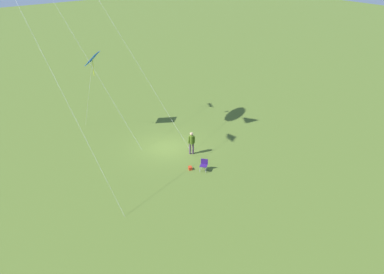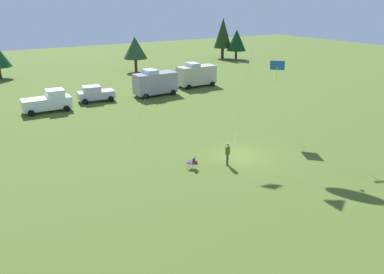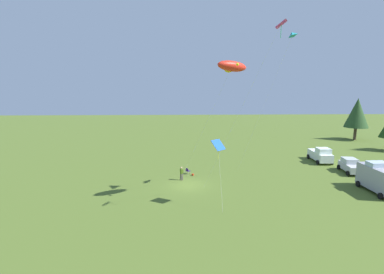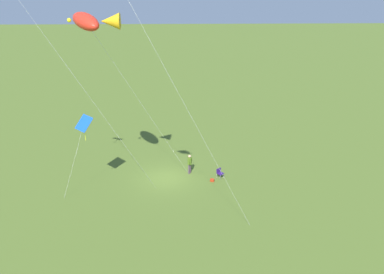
# 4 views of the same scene
# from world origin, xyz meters

# --- Properties ---
(ground_plane) EXTENTS (160.00, 160.00, 0.00)m
(ground_plane) POSITION_xyz_m (0.00, 0.00, 0.00)
(ground_plane) COLOR #4B6124
(person_kite_flyer) EXTENTS (0.46, 0.52, 1.74)m
(person_kite_flyer) POSITION_xyz_m (-1.98, -0.85, 1.02)
(person_kite_flyer) COLOR #4F3C4C
(person_kite_flyer) RESTS_ON ground
(folding_chair) EXTENTS (0.67, 0.67, 0.82)m
(folding_chair) POSITION_xyz_m (-4.50, -0.02, 0.49)
(folding_chair) COLOR #2E1661
(folding_chair) RESTS_ON ground
(backpack_on_grass) EXTENTS (0.38, 0.33, 0.22)m
(backpack_on_grass) POSITION_xyz_m (-3.83, 0.66, 0.11)
(backpack_on_grass) COLOR #B23014
(backpack_on_grass) RESTS_ON ground
(truck_white_pickup) EXTENTS (5.04, 2.49, 2.34)m
(truck_white_pickup) POSITION_xyz_m (-10.16, 20.69, 1.10)
(truck_white_pickup) COLOR white
(truck_white_pickup) RESTS_ON ground
(car_silver_compact) EXTENTS (4.37, 2.60, 1.89)m
(car_silver_compact) POSITION_xyz_m (-4.48, 22.23, 0.95)
(car_silver_compact) COLOR silver
(car_silver_compact) RESTS_ON ground
(van_motorhome_grey) EXTENTS (5.47, 2.76, 3.34)m
(van_motorhome_grey) POSITION_xyz_m (3.00, 21.26, 1.64)
(van_motorhome_grey) COLOR #9696A1
(van_motorhome_grey) RESTS_ON ground
(van_camper_beige) EXTENTS (5.41, 2.62, 3.34)m
(van_camper_beige) POSITION_xyz_m (10.22, 23.00, 1.64)
(van_camper_beige) COLOR beige
(van_camper_beige) RESTS_ON ground
(treeline_distant) EXTENTS (62.74, 11.50, 9.09)m
(treeline_distant) POSITION_xyz_m (-3.85, 39.10, 4.87)
(treeline_distant) COLOR #4B392D
(treeline_distant) RESTS_ON ground
(kite_diamond_blue) EXTENTS (2.83, 1.51, 6.60)m
(kite_diamond_blue) POSITION_xyz_m (5.85, 2.79, 6.05)
(kite_diamond_blue) COLOR blue
(kite_diamond_blue) RESTS_ON ground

